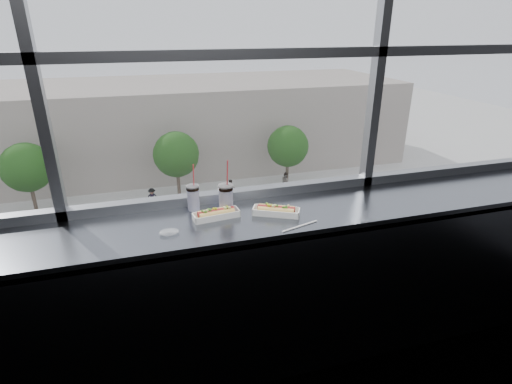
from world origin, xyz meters
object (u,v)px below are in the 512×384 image
object	(u,v)px
car_near_e	(384,239)
tree_center	(176,155)
pedestrian_d	(286,180)
tree_right	(288,146)
car_far_a	(21,225)
car_near_c	(131,280)
car_far_b	(190,206)
tree_left	(27,168)
loose_straw	(300,226)
car_near_d	(298,250)
hotdog_tray_left	(216,214)
pedestrian_b	(152,196)
soda_cup_right	(226,197)
pedestrian_c	(231,187)
soda_cup_left	(193,196)
wrapper	(169,232)
hotdog_tray_right	(276,210)
car_far_c	(307,192)

from	to	relation	value
car_near_e	tree_center	world-z (taller)	tree_center
pedestrian_d	tree_right	distance (m)	2.83
car_far_a	car_near_c	xyz separation A→B (m)	(6.87, -8.00, -0.15)
car_far_b	tree_left	xyz separation A→B (m)	(-10.87, 4.00, 2.66)
car_near_c	car_far_b	size ratio (longest dim) A/B	0.91
tree_right	loose_straw	bearing A→B (deg)	-110.88
car_near_d	car_near_c	size ratio (longest dim) A/B	1.22
hotdog_tray_left	tree_center	world-z (taller)	hotdog_tray_left
car_near_c	pedestrian_b	distance (m)	11.13
hotdog_tray_left	tree_right	size ratio (longest dim) A/B	0.05
tree_right	soda_cup_right	bearing A→B (deg)	-111.72
tree_right	pedestrian_c	bearing A→B (deg)	-169.97
car_near_c	hotdog_tray_left	bearing A→B (deg)	-169.38
hotdog_tray_left	car_far_b	bearing A→B (deg)	77.97
soda_cup_left	soda_cup_right	size ratio (longest dim) A/B	0.88
car_far_b	tree_left	bearing A→B (deg)	76.84
soda_cup_left	pedestrian_d	xyz separation A→B (m)	(10.98, 27.24, -11.14)
wrapper	tree_center	xyz separation A→B (m)	(2.30, 28.37, -8.31)
hotdog_tray_right	loose_straw	world-z (taller)	hotdog_tray_right
pedestrian_d	tree_left	xyz separation A→B (m)	(-19.40, 0.85, 2.72)
car_near_c	tree_left	xyz separation A→B (m)	(-6.81, 12.00, 2.76)
hotdog_tray_right	car_near_c	distance (m)	19.84
pedestrian_d	tree_center	distance (m)	9.31
soda_cup_right	pedestrian_d	size ratio (longest dim) A/B	0.17
car_far_b	pedestrian_b	bearing A→B (deg)	46.52
pedestrian_c	tree_left	bearing A→B (deg)	176.42
hotdog_tray_right	car_near_e	distance (m)	23.51
hotdog_tray_right	wrapper	size ratio (longest dim) A/B	2.78
tree_left	tree_center	size ratio (longest dim) A/B	0.99
soda_cup_left	wrapper	distance (m)	0.34
tree_center	pedestrian_c	bearing A→B (deg)	-12.59
loose_straw	tree_center	bearing A→B (deg)	70.40
car_far_c	car_near_c	world-z (taller)	car_far_c
car_near_c	pedestrian_d	world-z (taller)	pedestrian_d
hotdog_tray_left	pedestrian_b	distance (m)	29.47
pedestrian_d	tree_center	size ratio (longest dim) A/B	0.36
pedestrian_b	car_far_c	bearing A→B (deg)	-14.60
loose_straw	pedestrian_c	bearing A→B (deg)	61.93
soda_cup_right	loose_straw	bearing A→B (deg)	-40.21
wrapper	car_near_e	size ratio (longest dim) A/B	0.02
car_far_c	car_far_a	distance (m)	20.04
car_near_d	tree_left	distance (m)	20.20
car_near_c	pedestrian_d	size ratio (longest dim) A/B	2.82
hotdog_tray_left	tree_center	xyz separation A→B (m)	(2.02, 28.25, -8.32)
car_far_c	pedestrian_c	size ratio (longest dim) A/B	3.57
pedestrian_c	tree_left	world-z (taller)	tree_left
hotdog_tray_left	pedestrian_b	size ratio (longest dim) A/B	0.15
car_near_d	tree_right	xyz separation A→B (m)	(3.78, 12.00, 2.49)
car_far_b	pedestrian_c	bearing A→B (deg)	-43.72
car_far_c	soda_cup_right	bearing A→B (deg)	155.38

